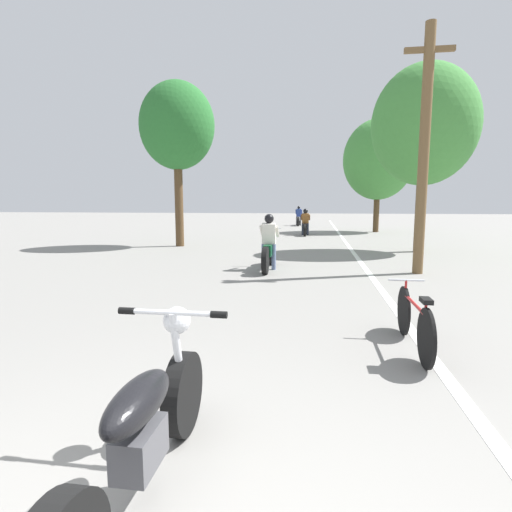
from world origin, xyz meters
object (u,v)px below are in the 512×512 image
Objects in this scene: roadside_tree_left at (177,127)px; motorcycle_rider_lead at (269,248)px; roadside_tree_right_near at (425,125)px; motorcycle_rider_far at (299,218)px; motorcycle_foreground at (143,431)px; bicycle_parked at (414,321)px; motorcycle_rider_mid at (305,225)px; roadside_tree_right_far at (378,160)px; utility_pole at (424,149)px.

roadside_tree_left is 7.51m from motorcycle_rider_lead.
roadside_tree_right_near is 2.85× the size of motorcycle_rider_far.
motorcycle_foreground reaches higher than bicycle_parked.
motorcycle_rider_mid is at bearing 88.67° from motorcycle_foreground.
roadside_tree_left is (-8.69, -8.82, 0.45)m from roadside_tree_right_far.
roadside_tree_right_near is 3.00× the size of motorcycle_foreground.
motorcycle_rider_far is (-4.67, 5.70, -3.55)m from roadside_tree_right_far.
motorcycle_rider_mid is at bearing -143.60° from roadside_tree_right_far.
motorcycle_foreground is 1.05× the size of motorcycle_rider_mid.
motorcycle_foreground is (-4.50, -12.49, -3.83)m from roadside_tree_right_near.
motorcycle_rider_lead is at bearing -50.20° from roadside_tree_left.
motorcycle_rider_mid is at bearing 105.36° from utility_pole.
motorcycle_rider_mid is 8.65m from motorcycle_rider_far.
roadside_tree_right_near is at bearing 70.16° from motorcycle_foreground.
roadside_tree_right_near is 10.79m from bicycle_parked.
roadside_tree_left reaches higher than motorcycle_rider_far.
utility_pole is at bearing -1.04° from motorcycle_rider_lead.
motorcycle_rider_mid is (-2.98, 10.85, -2.42)m from utility_pole.
utility_pole is at bearing -94.08° from roadside_tree_right_far.
motorcycle_rider_far is at bearing 94.68° from motorcycle_rider_mid.
roadside_tree_left is 2.89× the size of motorcycle_rider_lead.
motorcycle_foreground is at bearing -88.48° from motorcycle_rider_lead.
motorcycle_rider_lead is 5.83m from bicycle_parked.
bicycle_parked is at bearing -84.10° from motorcycle_rider_mid.
motorcycle_rider_mid reaches higher than bicycle_parked.
roadside_tree_left is at bearing 121.99° from bicycle_parked.
utility_pole is 0.91× the size of roadside_tree_right_near.
motorcycle_foreground is at bearing -109.84° from roadside_tree_right_near.
roadside_tree_right_far is 3.19× the size of motorcycle_rider_mid.
motorcycle_rider_lead is (-4.61, -13.71, -3.54)m from roadside_tree_right_far.
utility_pole is 0.90× the size of roadside_tree_right_far.
roadside_tree_right_far is (-0.10, 9.29, -0.17)m from roadside_tree_right_near.
roadside_tree_right_near is at bearing 43.10° from motorcycle_rider_lead.
motorcycle_foreground is at bearing -101.42° from roadside_tree_right_far.
utility_pole reaches higher than motorcycle_rider_far.
utility_pole is at bearing -103.61° from roadside_tree_right_near.
roadside_tree_left is (-7.71, 4.95, 1.58)m from utility_pole.
motorcycle_foreground is at bearing -71.70° from roadside_tree_left.
motorcycle_rider_lead is (-0.21, 8.07, 0.11)m from motorcycle_foreground.
motorcycle_rider_lead is 1.08× the size of motorcycle_rider_mid.
utility_pole is 11.51m from motorcycle_rider_mid.
motorcycle_rider_far is at bearing 90.56° from motorcycle_foreground.
roadside_tree_left is at bearing 129.80° from motorcycle_rider_lead.
utility_pole is 2.87× the size of motorcycle_rider_mid.
motorcycle_rider_lead is (4.07, -4.89, -3.99)m from roadside_tree_left.
motorcycle_rider_lead is 0.97× the size of motorcycle_rider_far.
utility_pole reaches higher than motorcycle_rider_mid.
motorcycle_rider_mid is 16.22m from bicycle_parked.
motorcycle_rider_mid is (-3.96, -2.92, -3.55)m from roadside_tree_right_far.
motorcycle_foreground is (-3.42, -8.01, -2.52)m from utility_pole.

